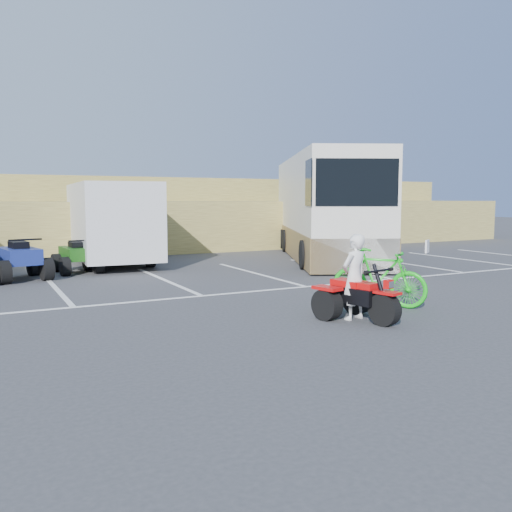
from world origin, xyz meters
name	(u,v)px	position (x,y,z in m)	size (l,w,h in m)	color
ground	(252,317)	(0.00, 0.00, 0.00)	(100.00, 100.00, 0.00)	#39393C
parking_stripes	(209,283)	(0.87, 4.07, 0.00)	(28.00, 5.16, 0.01)	white
grass_embankment	(88,215)	(0.00, 15.48, 1.42)	(40.00, 8.50, 3.10)	olive
red_trike_atv	(360,321)	(1.55, -1.12, 0.00)	(1.10, 1.46, 0.95)	red
rider	(354,277)	(1.52, -0.97, 0.75)	(0.55, 0.36, 1.51)	white
green_dirt_bike	(379,277)	(2.68, -0.24, 0.57)	(0.54, 1.90, 1.14)	#14BF19
cargo_trailer	(111,221)	(-0.39, 9.25, 1.41)	(2.58, 5.70, 2.60)	silver
rv_motorhome	(325,215)	(6.94, 7.77, 1.54)	(6.40, 9.98, 3.54)	silver
quad_atv_blue	(20,280)	(-3.34, 6.85, 0.00)	(1.29, 1.72, 1.12)	navy
quad_atv_green	(77,273)	(-1.78, 7.57, 0.00)	(1.13, 1.52, 0.99)	#184E11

